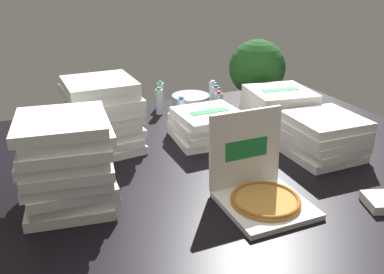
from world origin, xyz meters
The scene contains 16 objects.
ground_plane centered at (0.00, 0.00, -0.01)m, with size 3.20×2.40×0.02m, color black.
open_pizza_box centered at (0.16, -0.43, 0.08)m, with size 0.38×0.41×0.40m.
pizza_stack_right_mid centered at (0.24, 0.33, 0.10)m, with size 0.41×0.41×0.19m.
pizza_stack_right_far centered at (-0.65, -0.11, 0.21)m, with size 0.44×0.45×0.43m.
pizza_stack_left_mid centered at (-0.37, 0.44, 0.21)m, with size 0.43×0.44×0.43m.
pizza_stack_center_far centered at (0.74, 0.27, 0.14)m, with size 0.43×0.44×0.29m.
pizza_stack_center_near centered at (0.76, -0.15, 0.12)m, with size 0.40×0.41×0.24m.
ice_bucket centered at (0.36, 0.85, 0.07)m, with size 0.28×0.28×0.13m, color #B7BABF.
water_bottle_0 centered at (0.20, 0.64, 0.10)m, with size 0.06×0.06×0.20m.
water_bottle_1 centered at (0.49, 0.65, 0.10)m, with size 0.06×0.06×0.20m.
water_bottle_2 centered at (0.54, 0.80, 0.10)m, with size 0.06×0.06×0.20m.
water_bottle_3 centered at (0.58, 0.93, 0.10)m, with size 0.06×0.06×0.20m.
water_bottle_4 centered at (0.13, 0.91, 0.10)m, with size 0.06×0.06×0.20m.
water_bottle_5 centered at (0.20, 1.07, 0.10)m, with size 0.06×0.06×0.20m.
potted_plant centered at (0.86, 0.75, 0.30)m, with size 0.42×0.42×0.52m.
napkin_pile centered at (0.66, -0.69, 0.02)m, with size 0.15×0.15×0.04m, color white.
Camera 1 is at (-0.78, -1.82, 1.03)m, focal length 38.17 mm.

